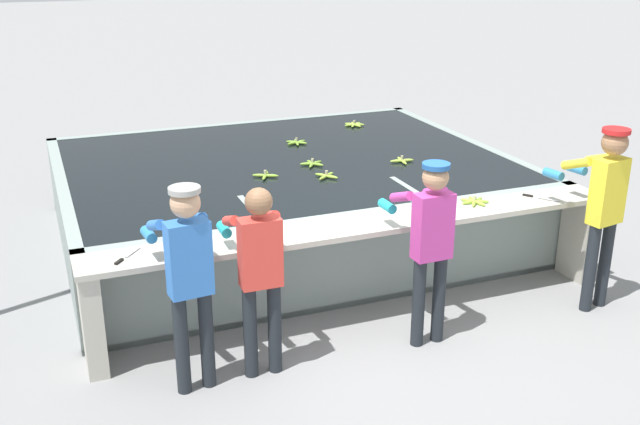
{
  "coord_description": "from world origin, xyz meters",
  "views": [
    {
      "loc": [
        -2.65,
        -5.37,
        3.31
      ],
      "look_at": [
        0.0,
        1.34,
        0.65
      ],
      "focal_mm": 42.0,
      "sensor_mm": 36.0,
      "label": 1
    }
  ],
  "objects": [
    {
      "name": "banana_bunch_floating_2",
      "position": [
        -0.41,
        1.86,
        0.95
      ],
      "size": [
        0.27,
        0.27,
        0.08
      ],
      "color": "#7FAD33",
      "rests_on": "wash_tank"
    },
    {
      "name": "banana_bunch_floating_0",
      "position": [
        1.19,
        1.83,
        0.95
      ],
      "size": [
        0.28,
        0.28,
        0.08
      ],
      "color": "#9EC642",
      "rests_on": "wash_tank"
    },
    {
      "name": "work_ledge",
      "position": [
        0.0,
        0.23,
        0.67
      ],
      "size": [
        5.0,
        0.45,
        0.93
      ],
      "color": "#B7B2A3",
      "rests_on": "ground"
    },
    {
      "name": "knife_0",
      "position": [
        1.82,
        0.25,
        0.94
      ],
      "size": [
        0.23,
        0.3,
        0.02
      ],
      "color": "silver",
      "rests_on": "work_ledge"
    },
    {
      "name": "worker_2",
      "position": [
        0.31,
        -0.36,
        0.98
      ],
      "size": [
        0.41,
        0.72,
        1.62
      ],
      "color": "#1E2328",
      "rests_on": "ground"
    },
    {
      "name": "worker_0",
      "position": [
        -1.71,
        -0.33,
        1.0
      ],
      "size": [
        0.45,
        0.73,
        1.65
      ],
      "color": "#1E2328",
      "rests_on": "ground"
    },
    {
      "name": "banana_bunch_floating_1",
      "position": [
        0.21,
        2.09,
        0.95
      ],
      "size": [
        0.28,
        0.27,
        0.08
      ],
      "color": "#75A333",
      "rests_on": "wash_tank"
    },
    {
      "name": "banana_bunch_floating_4",
      "position": [
        0.36,
        3.02,
        0.94
      ],
      "size": [
        0.28,
        0.28,
        0.08
      ],
      "color": "#75A333",
      "rests_on": "wash_tank"
    },
    {
      "name": "banana_bunch_floating_3",
      "position": [
        0.18,
        1.61,
        0.95
      ],
      "size": [
        0.24,
        0.24,
        0.08
      ],
      "color": "#8CB738",
      "rests_on": "wash_tank"
    },
    {
      "name": "ground_plane",
      "position": [
        0.0,
        0.0,
        0.0
      ],
      "size": [
        80.0,
        80.0,
        0.0
      ],
      "primitive_type": "plane",
      "color": "gray",
      "rests_on": "ground"
    },
    {
      "name": "banana_bunch_floating_5",
      "position": [
        1.4,
        3.62,
        0.94
      ],
      "size": [
        0.28,
        0.28,
        0.08
      ],
      "color": "#9EC642",
      "rests_on": "wash_tank"
    },
    {
      "name": "wash_tank",
      "position": [
        -0.0,
        2.42,
        0.46
      ],
      "size": [
        5.0,
        3.96,
        0.93
      ],
      "color": "gray",
      "rests_on": "ground"
    },
    {
      "name": "banana_bunch_ledge_0",
      "position": [
        1.18,
        0.33,
        0.95
      ],
      "size": [
        0.28,
        0.28,
        0.08
      ],
      "color": "#8CB738",
      "rests_on": "work_ledge"
    },
    {
      "name": "worker_1",
      "position": [
        -1.15,
        -0.3,
        0.93
      ],
      "size": [
        0.41,
        0.71,
        1.57
      ],
      "color": "#1E2328",
      "rests_on": "ground"
    },
    {
      "name": "knife_1",
      "position": [
        -2.11,
        0.21,
        0.94
      ],
      "size": [
        0.24,
        0.29,
        0.02
      ],
      "color": "silver",
      "rests_on": "work_ledge"
    },
    {
      "name": "worker_3",
      "position": [
        2.1,
        -0.37,
        1.07
      ],
      "size": [
        0.48,
        0.75,
        1.74
      ],
      "color": "#1E2328",
      "rests_on": "ground"
    }
  ]
}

